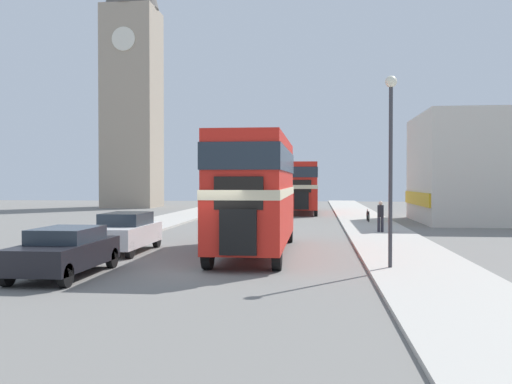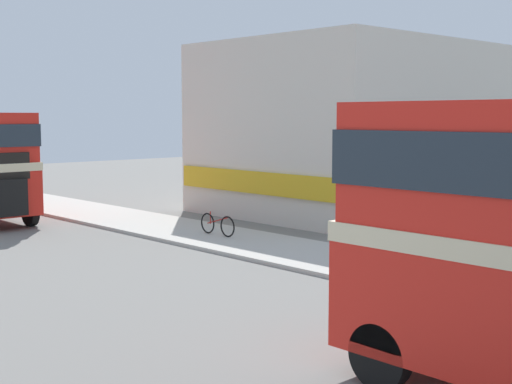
{
  "view_description": "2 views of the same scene",
  "coord_description": "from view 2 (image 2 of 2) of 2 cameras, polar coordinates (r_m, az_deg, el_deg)",
  "views": [
    {
      "loc": [
        3.44,
        -17.21,
        2.78
      ],
      "look_at": [
        1.14,
        4.41,
        2.34
      ],
      "focal_mm": 40.0,
      "sensor_mm": 36.0,
      "label": 1
    },
    {
      "loc": [
        -8.48,
        1.97,
        4.15
      ],
      "look_at": [
        1.14,
        12.35,
        2.63
      ],
      "focal_mm": 50.0,
      "sensor_mm": 36.0,
      "label": 2
    }
  ],
  "objects": [
    {
      "name": "pedestrian_walking",
      "position": [
        18.94,
        11.64,
        -3.51
      ],
      "size": [
        0.32,
        0.32,
        1.6
      ],
      "color": "#282833",
      "rests_on": "sidewalk_right"
    },
    {
      "name": "shop_building_block",
      "position": [
        33.78,
        10.69,
        5.06
      ],
      "size": [
        17.03,
        9.56,
        7.18
      ],
      "color": "beige",
      "rests_on": "ground_plane"
    },
    {
      "name": "bicycle_on_pavement",
      "position": [
        24.17,
        -3.11,
        -2.62
      ],
      "size": [
        0.05,
        1.76,
        0.78
      ],
      "color": "black",
      "rests_on": "sidewalk_right"
    }
  ]
}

